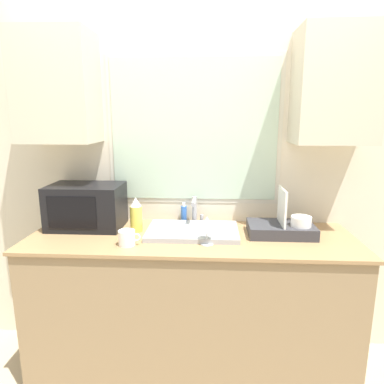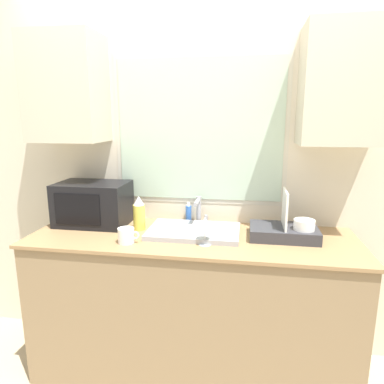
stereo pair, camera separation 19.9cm
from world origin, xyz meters
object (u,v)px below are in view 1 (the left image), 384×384
object	(u,v)px
soap_bottle	(184,213)
microwave	(86,206)
wine_glass	(207,224)
faucet	(195,208)
mug_near_sink	(127,238)
dish_rack	(283,227)
spray_bottle	(136,215)

from	to	relation	value
soap_bottle	microwave	bearing A→B (deg)	-166.42
microwave	wine_glass	size ratio (longest dim) A/B	2.82
faucet	mug_near_sink	xyz separation A→B (m)	(-0.36, -0.40, -0.07)
dish_rack	faucet	bearing A→B (deg)	161.61
mug_near_sink	microwave	bearing A→B (deg)	137.88
soap_bottle	wine_glass	distance (m)	0.45
microwave	mug_near_sink	size ratio (longest dim) A/B	3.69
faucet	microwave	xyz separation A→B (m)	(-0.70, -0.10, 0.03)
dish_rack	spray_bottle	world-z (taller)	dish_rack
spray_bottle	mug_near_sink	distance (m)	0.25
dish_rack	wine_glass	distance (m)	0.50
soap_bottle	mug_near_sink	size ratio (longest dim) A/B	1.07
faucet	mug_near_sink	size ratio (longest dim) A/B	1.47
mug_near_sink	faucet	bearing A→B (deg)	48.14
faucet	soap_bottle	xyz separation A→B (m)	(-0.08, 0.05, -0.05)
dish_rack	spray_bottle	size ratio (longest dim) A/B	1.80
spray_bottle	wine_glass	size ratio (longest dim) A/B	1.33
soap_bottle	wine_glass	xyz separation A→B (m)	(0.17, -0.41, 0.06)
mug_near_sink	spray_bottle	bearing A→B (deg)	89.97
faucet	spray_bottle	xyz separation A→B (m)	(-0.36, -0.16, -0.01)
faucet	soap_bottle	bearing A→B (deg)	146.73
dish_rack	soap_bottle	distance (m)	0.67
faucet	soap_bottle	distance (m)	0.11
spray_bottle	mug_near_sink	size ratio (longest dim) A/B	1.74
soap_bottle	mug_near_sink	xyz separation A→B (m)	(-0.28, -0.46, -0.02)
microwave	dish_rack	size ratio (longest dim) A/B	1.17
faucet	wine_glass	bearing A→B (deg)	-76.68
spray_bottle	wine_glass	distance (m)	0.49
microwave	faucet	bearing A→B (deg)	7.96
spray_bottle	microwave	bearing A→B (deg)	169.20
dish_rack	spray_bottle	xyz separation A→B (m)	(-0.91, 0.02, 0.05)
mug_near_sink	wine_glass	distance (m)	0.46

